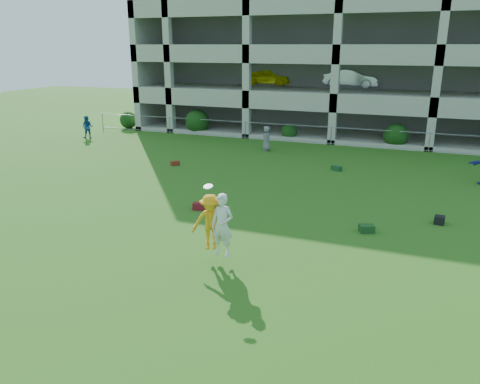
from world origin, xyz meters
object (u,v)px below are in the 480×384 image
at_px(crate_d, 439,220).
at_px(frisbee_contest, 214,223).
at_px(bystander_c, 266,138).
at_px(parking_garage, 356,48).
at_px(bystander_a, 88,127).

xyz_separation_m(crate_d, frisbee_contest, (-6.41, -5.75, 1.07)).
xyz_separation_m(bystander_c, parking_garage, (3.38, 11.95, 5.25)).
bearing_deg(bystander_c, crate_d, 27.67).
distance_m(bystander_a, parking_garage, 21.26).
relative_size(bystander_c, frisbee_contest, 0.70).
height_order(bystander_c, parking_garage, parking_garage).
xyz_separation_m(bystander_c, crate_d, (9.77, -9.60, -0.62)).
height_order(bystander_a, crate_d, bystander_a).
distance_m(bystander_a, crate_d, 24.40).
relative_size(crate_d, frisbee_contest, 0.16).
xyz_separation_m(bystander_c, frisbee_contest, (3.36, -15.35, 0.46)).
bearing_deg(bystander_c, bystander_a, -104.95).
bearing_deg(frisbee_contest, bystander_a, 137.93).
relative_size(frisbee_contest, parking_garage, 0.07).
distance_m(frisbee_contest, parking_garage, 27.72).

